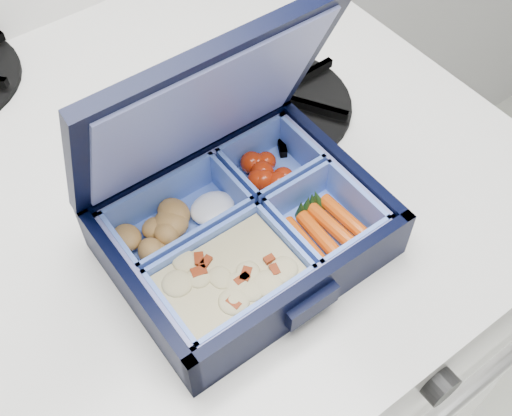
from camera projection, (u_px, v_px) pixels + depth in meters
stove at (196, 356)px, 1.00m from camera, size 0.63×0.63×0.95m
bento_box at (245, 231)px, 0.54m from camera, size 0.22×0.17×0.05m
burner_grate at (270, 99)px, 0.66m from camera, size 0.17×0.17×0.02m
fork at (177, 125)px, 0.65m from camera, size 0.11×0.15×0.01m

